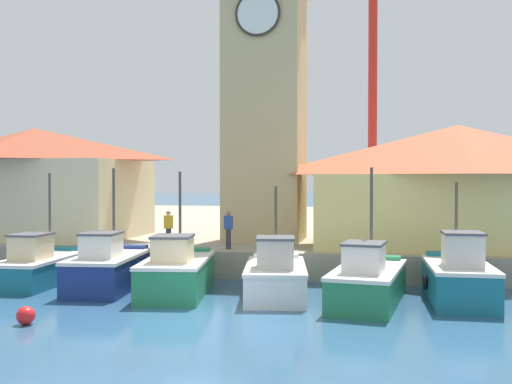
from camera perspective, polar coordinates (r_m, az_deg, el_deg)
The scene contains 15 objects.
ground_plane at distance 17.93m, azimuth -5.39°, elevation -11.86°, with size 300.00×300.00×0.00m, color #2D567A.
quay_wharf at distance 43.87m, azimuth 4.95°, elevation -3.35°, with size 120.00×40.00×1.11m, color #9E937F.
fishing_boat_far_left at distance 24.79m, azimuth -19.75°, elevation -6.65°, with size 2.20×5.05×4.29m.
fishing_boat_left_outer at distance 22.77m, azimuth -13.88°, elevation -7.07°, with size 2.52×4.80×4.47m.
fishing_boat_left_inner at distance 21.45m, azimuth -7.54°, elevation -7.59°, with size 2.83×5.08×4.33m.
fishing_boat_mid_left at distance 20.81m, azimuth 1.87°, elevation -7.99°, with size 2.76×4.86×3.80m.
fishing_boat_center at distance 20.03m, azimuth 10.61°, elevation -8.35°, with size 2.64×5.25×4.45m.
fishing_boat_mid_right at distance 20.96m, azimuth 18.73°, elevation -7.72°, with size 2.16×4.52×3.96m.
clock_tower at distance 29.23m, azimuth 0.90°, elevation 11.33°, with size 4.07×4.07×16.97m.
warehouse_left at distance 32.74m, azimuth -20.36°, elevation 0.96°, with size 10.85×7.13×5.56m.
warehouse_right at distance 27.35m, azimuth 18.63°, elevation 0.67°, with size 12.24×6.55×5.29m.
port_crane_near at distance 38.87m, azimuth 11.05°, elevation 9.46°, with size 2.00×10.10×21.27m.
mooring_buoy at distance 18.19m, azimuth -21.08°, elevation -10.92°, with size 0.52×0.52×0.52m, color red.
dock_worker_near_tower at distance 25.76m, azimuth -8.34°, elevation -3.46°, with size 0.34×0.22×1.62m.
dock_worker_along_quay at distance 25.18m, azimuth -2.64°, elevation -3.55°, with size 0.34×0.22×1.62m.
Camera 1 is at (5.15, -16.69, 4.06)m, focal length 42.00 mm.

